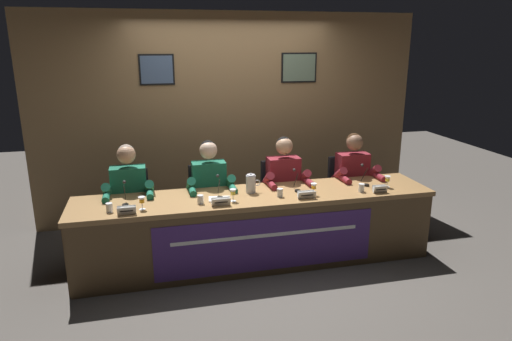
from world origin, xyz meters
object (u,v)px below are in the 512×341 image
(juice_glass_center_left, at_px, (233,193))
(chair_center_left, at_px, (208,207))
(panelist_far_right, at_px, (355,178))
(panelist_center_right, at_px, (285,183))
(water_pitcher_central, at_px, (251,184))
(nameplate_far_left, at_px, (127,210))
(microphone_far_right, at_px, (365,178))
(juice_glass_center_right, at_px, (314,187))
(chair_center_right, at_px, (280,201))
(document_stack_center_left, at_px, (219,199))
(nameplate_center_left, at_px, (221,202))
(chair_far_left, at_px, (132,213))
(water_cup_far_right, at_px, (361,188))
(nameplate_center_right, at_px, (307,195))
(water_cup_center_right, at_px, (280,193))
(chair_far_right, at_px, (346,195))
(microphone_far_left, at_px, (125,197))
(juice_glass_far_right, at_px, (387,179))
(nameplate_far_right, at_px, (380,189))
(water_cup_far_left, at_px, (109,208))
(panelist_center_left, at_px, (210,189))
(juice_glass_far_left, at_px, (142,201))
(microphone_center_right, at_px, (296,184))
(microphone_center_left, at_px, (219,190))
(water_cup_center_left, at_px, (201,200))
(conference_table, at_px, (259,219))
(panelist_far_left, at_px, (129,195))

(juice_glass_center_left, bearing_deg, chair_center_left, 102.17)
(panelist_far_right, bearing_deg, panelist_center_right, 180.00)
(panelist_center_right, relative_size, water_pitcher_central, 5.87)
(nameplate_far_left, height_order, microphone_far_right, microphone_far_right)
(panelist_center_right, distance_m, juice_glass_center_right, 0.55)
(juice_glass_center_left, relative_size, panelist_center_right, 0.10)
(nameplate_far_left, relative_size, chair_center_right, 0.18)
(document_stack_center_left, bearing_deg, nameplate_center_left, -94.55)
(chair_far_left, distance_m, panelist_center_right, 1.72)
(juice_glass_center_right, relative_size, water_cup_far_right, 1.46)
(nameplate_center_right, height_order, water_cup_center_right, water_cup_center_right)
(chair_center_right, xyz_separation_m, water_cup_center_right, (-0.21, -0.69, 0.34))
(water_cup_center_right, height_order, chair_far_right, chair_far_right)
(microphone_far_left, distance_m, juice_glass_far_right, 2.70)
(chair_center_left, bearing_deg, nameplate_far_left, -135.35)
(chair_far_left, bearing_deg, microphone_far_right, -11.99)
(nameplate_far_right, distance_m, water_pitcher_central, 1.33)
(water_cup_far_left, xyz_separation_m, nameplate_center_left, (1.02, -0.08, 0.00))
(panelist_center_left, xyz_separation_m, nameplate_center_left, (0.02, -0.61, 0.06))
(microphone_far_left, height_order, panelist_center_right, panelist_center_right)
(chair_center_right, distance_m, nameplate_far_right, 1.21)
(juice_glass_far_left, distance_m, chair_far_right, 2.53)
(nameplate_center_right, xyz_separation_m, microphone_center_right, (-0.02, 0.26, 0.03))
(water_cup_center_right, relative_size, water_cup_far_right, 1.00)
(microphone_far_left, distance_m, water_cup_center_right, 1.51)
(panelist_center_left, distance_m, juice_glass_center_right, 1.11)
(water_cup_far_left, distance_m, microphone_far_left, 0.22)
(nameplate_center_left, relative_size, microphone_center_left, 0.83)
(water_cup_center_left, bearing_deg, document_stack_center_left, 20.40)
(panelist_center_right, bearing_deg, document_stack_center_left, -151.99)
(nameplate_far_left, bearing_deg, nameplate_far_right, 0.55)
(chair_center_left, bearing_deg, juice_glass_far_left, -133.95)
(conference_table, bearing_deg, water_cup_far_left, -177.34)
(microphone_far_left, height_order, document_stack_center_left, microphone_far_left)
(chair_far_right, height_order, water_pitcher_central, water_pitcher_central)
(water_cup_far_left, xyz_separation_m, microphone_center_left, (1.04, 0.16, 0.04))
(juice_glass_center_right, xyz_separation_m, juice_glass_far_right, (0.85, 0.06, 0.00))
(nameplate_center_left, xyz_separation_m, juice_glass_center_left, (0.14, 0.10, 0.05))
(microphone_far_left, bearing_deg, document_stack_center_left, -4.47)
(microphone_far_left, relative_size, water_pitcher_central, 1.03)
(nameplate_center_left, relative_size, water_pitcher_central, 0.86)
(conference_table, distance_m, nameplate_far_left, 1.31)
(juice_glass_far_left, xyz_separation_m, document_stack_center_left, (0.74, 0.10, -0.08))
(panelist_far_left, xyz_separation_m, juice_glass_far_left, (0.13, -0.54, 0.11))
(chair_center_right, bearing_deg, chair_far_right, 0.00)
(nameplate_far_left, distance_m, document_stack_center_left, 0.90)
(chair_far_right, bearing_deg, conference_table, -152.25)
(water_cup_far_left, bearing_deg, juice_glass_far_left, -0.77)
(water_cup_center_right, height_order, microphone_far_right, microphone_far_right)
(chair_center_right, height_order, nameplate_center_right, chair_center_right)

